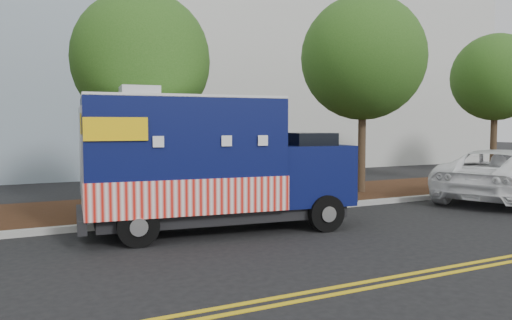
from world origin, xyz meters
name	(u,v)px	position (x,y,z in m)	size (l,w,h in m)	color
ground	(193,234)	(0.00, 0.00, 0.00)	(120.00, 120.00, 0.00)	black
curb	(174,220)	(0.00, 1.40, 0.07)	(120.00, 0.18, 0.15)	#9E9E99
mulch_strip	(151,207)	(0.00, 3.50, 0.07)	(120.00, 4.00, 0.15)	black
centerline_near	(298,294)	(0.00, -4.45, 0.01)	(120.00, 0.10, 0.01)	gold
centerline_far	(308,299)	(0.00, -4.70, 0.01)	(120.00, 0.10, 0.01)	gold
tree_b	(141,61)	(-0.35, 2.99, 4.12)	(3.67, 3.67, 5.97)	#38281C
tree_c	(363,58)	(7.09, 3.01, 4.64)	(4.14, 4.14, 6.72)	#38281C
tree_d	(496,78)	(14.22, 3.45, 4.34)	(3.50, 3.50, 6.10)	#38281C
sign_post	(125,174)	(-1.03, 1.99, 1.20)	(0.06, 0.06, 2.40)	#473828
food_truck	(205,167)	(0.37, 0.19, 1.47)	(6.36, 2.96, 3.24)	black
white_car	(503,175)	(10.54, 0.21, 0.82)	(2.72, 5.91, 1.64)	white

